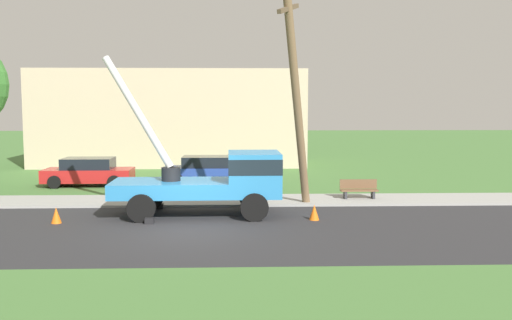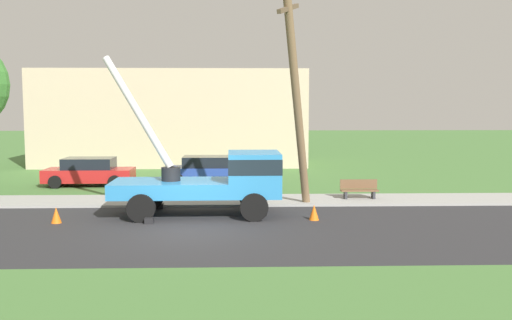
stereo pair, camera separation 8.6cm
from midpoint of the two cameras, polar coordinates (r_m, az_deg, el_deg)
ground_plane at (r=30.67m, az=-4.84°, el=-2.15°), size 120.00×120.00×0.00m
road_asphalt at (r=18.87m, az=-6.64°, el=-7.04°), size 80.00×8.49×0.01m
sidewalk_strip at (r=24.34m, az=-5.58°, el=-4.06°), size 80.00×2.70×0.10m
utility_truck at (r=21.21m, az=-3.82°, el=-1.77°), size 6.80×3.20×5.98m
leaning_utility_pole at (r=22.24m, az=3.93°, el=6.55°), size 1.66×2.89×8.76m
traffic_cone_ahead at (r=20.50m, az=5.73°, el=-5.23°), size 0.36×0.36×0.56m
traffic_cone_behind at (r=21.05m, az=-19.48°, el=-5.24°), size 0.36×0.36×0.56m
parked_sedan_red at (r=30.07m, az=-16.49°, el=-1.15°), size 4.41×2.04×1.42m
parked_sedan_blue at (r=29.84m, az=-5.06°, el=-0.99°), size 4.41×2.04×1.42m
park_bench at (r=24.85m, az=10.16°, el=-2.96°), size 1.60×0.45×0.90m
lowrise_building_backdrop at (r=39.55m, az=-8.50°, el=4.19°), size 18.00×6.00×6.40m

